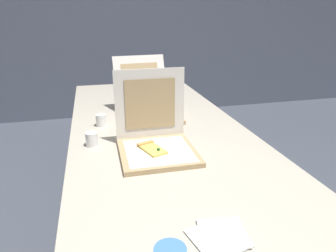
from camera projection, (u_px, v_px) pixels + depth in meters
The scene contains 7 objects.
wall_back at pixel (114, 14), 3.77m from camera, with size 10.00×0.10×2.60m, color slate.
table at pixel (157, 133), 1.72m from camera, with size 0.94×2.26×0.72m.
pizza_box_front at pixel (156, 141), 1.38m from camera, with size 0.34×0.34×0.36m.
pizza_box_middle at pixel (148, 108), 1.86m from camera, with size 0.36×0.47×0.34m.
cup_white_near_center at pixel (92, 139), 1.45m from camera, with size 0.06×0.06×0.07m, color white.
cup_white_mid at pixel (101, 120), 1.70m from camera, with size 0.06×0.06×0.07m, color white.
napkin_pile at pixel (219, 237), 0.86m from camera, with size 0.18×0.18×0.01m.
Camera 1 is at (-0.33, -0.95, 1.32)m, focal length 32.53 mm.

